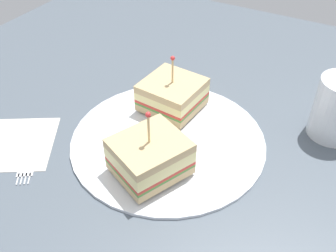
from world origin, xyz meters
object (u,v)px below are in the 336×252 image
at_px(sandwich_half_back, 150,156).
at_px(fork, 28,160).
at_px(sandwich_half_front, 172,94).
at_px(plate, 168,139).
at_px(napkin, 18,143).

bearing_deg(sandwich_half_back, fork, -69.17).
bearing_deg(fork, sandwich_half_back, 110.83).
bearing_deg(fork, sandwich_half_front, 149.29).
distance_m(sandwich_half_front, fork, 0.24).
relative_size(sandwich_half_back, fork, 1.13).
bearing_deg(sandwich_half_front, fork, -30.71).
distance_m(sandwich_half_back, fork, 0.18).
height_order(sandwich_half_back, fork, sandwich_half_back).
distance_m(plate, fork, 0.20).
xyz_separation_m(sandwich_half_front, sandwich_half_back, (0.14, 0.04, 0.00)).
bearing_deg(napkin, sandwich_half_back, 101.97).
bearing_deg(napkin, fork, 64.70).
height_order(plate, fork, plate).
distance_m(plate, sandwich_half_front, 0.08).
distance_m(plate, sandwich_half_back, 0.08).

